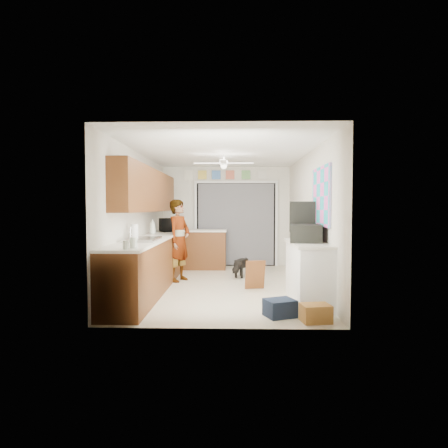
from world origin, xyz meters
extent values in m
plane|color=beige|center=(0.00, 0.00, 0.00)|extent=(5.00, 5.00, 0.00)
plane|color=white|center=(0.00, 0.00, 2.50)|extent=(5.00, 5.00, 0.00)
plane|color=beige|center=(0.00, 2.50, 1.25)|extent=(3.20, 0.00, 3.20)
plane|color=beige|center=(0.00, -2.50, 1.25)|extent=(3.20, 0.00, 3.20)
plane|color=beige|center=(-1.60, 0.00, 1.25)|extent=(0.00, 5.00, 5.00)
plane|color=beige|center=(1.60, 0.00, 1.25)|extent=(0.00, 5.00, 5.00)
cube|color=brown|center=(-1.30, 0.00, 0.45)|extent=(0.60, 4.80, 0.90)
cube|color=white|center=(-1.29, 0.00, 0.92)|extent=(0.62, 4.80, 0.04)
cube|color=brown|center=(-1.44, 0.20, 1.80)|extent=(0.32, 4.00, 0.80)
cube|color=silver|center=(-1.29, -1.00, 0.95)|extent=(0.50, 0.76, 0.06)
cylinder|color=silver|center=(-1.48, -1.00, 1.05)|extent=(0.03, 0.03, 0.22)
cube|color=brown|center=(-0.50, 2.00, 0.45)|extent=(1.00, 0.60, 0.90)
cube|color=white|center=(-0.50, 2.00, 0.92)|extent=(1.04, 0.64, 0.04)
cube|color=black|center=(0.25, 2.47, 1.05)|extent=(2.00, 0.06, 2.10)
cube|color=slate|center=(0.25, 2.43, 1.05)|extent=(1.90, 0.03, 2.05)
cube|color=white|center=(-0.77, 2.44, 1.05)|extent=(0.06, 0.04, 2.10)
cube|color=white|center=(1.27, 2.44, 1.05)|extent=(0.06, 0.04, 2.10)
cube|color=white|center=(0.25, 2.44, 2.12)|extent=(2.10, 0.04, 0.06)
cube|color=#E6C84C|center=(-0.60, 2.47, 2.30)|extent=(0.22, 0.02, 0.22)
cube|color=#4A7BC6|center=(-0.25, 2.47, 2.30)|extent=(0.22, 0.02, 0.22)
cube|color=#D3684F|center=(0.10, 2.47, 2.30)|extent=(0.22, 0.02, 0.22)
cube|color=#6EAB61|center=(0.50, 2.47, 2.30)|extent=(0.22, 0.02, 0.22)
cube|color=silver|center=(0.90, 2.47, 2.30)|extent=(0.22, 0.02, 0.22)
cube|color=silver|center=(-0.95, 2.47, 2.30)|extent=(0.22, 0.02, 0.26)
cube|color=white|center=(1.35, -1.20, 0.45)|extent=(0.50, 1.40, 0.90)
cube|color=white|center=(1.34, -1.20, 0.92)|extent=(0.54, 1.44, 0.04)
cube|color=#F359C1|center=(1.58, -1.00, 1.65)|extent=(0.03, 1.15, 0.95)
cube|color=white|center=(0.00, 0.20, 2.32)|extent=(1.14, 1.14, 0.24)
imported|color=black|center=(-1.24, 1.27, 1.09)|extent=(0.54, 0.63, 0.30)
imported|color=silver|center=(-1.45, 0.50, 1.10)|extent=(0.14, 0.14, 0.32)
cylinder|color=silver|center=(-1.13, -2.10, 1.01)|extent=(0.13, 0.13, 0.14)
cylinder|color=silver|center=(-1.19, -2.25, 1.00)|extent=(0.10, 0.10, 0.11)
cylinder|color=white|center=(-1.45, -0.87, 1.07)|extent=(0.16, 0.16, 0.26)
cube|color=black|center=(1.32, -1.12, 1.08)|extent=(0.57, 0.70, 0.27)
cube|color=yellow|center=(1.32, -1.12, 0.97)|extent=(0.53, 0.64, 0.02)
cube|color=black|center=(1.32, -0.83, 1.33)|extent=(0.42, 0.10, 0.50)
cube|color=#A37333|center=(1.25, -2.20, 0.11)|extent=(0.40, 0.33, 0.23)
cube|color=black|center=(0.82, -1.97, 0.12)|extent=(0.47, 0.44, 0.23)
cube|color=brown|center=(0.58, -0.30, 0.27)|extent=(0.38, 0.20, 0.53)
imported|color=white|center=(-0.90, 0.44, 0.82)|extent=(0.61, 0.71, 1.64)
cube|color=black|center=(0.36, 0.91, 0.21)|extent=(0.43, 0.59, 0.42)
camera|label=1|loc=(0.19, -6.99, 1.48)|focal=30.00mm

